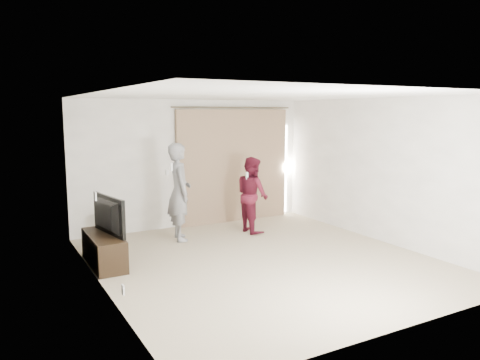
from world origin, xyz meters
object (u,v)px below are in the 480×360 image
object	(u,v)px
tv	(102,216)
person_woman	(252,195)
tv_console	(104,250)
person_man	(179,192)

from	to	relation	value
tv	person_woman	xyz separation A→B (m)	(3.04, 0.65, -0.03)
tv	person_woman	size ratio (longest dim) A/B	0.69
tv_console	tv	xyz separation A→B (m)	(0.00, 0.00, 0.54)
person_woman	tv	bearing A→B (deg)	-167.94
tv	person_man	distance (m)	1.77
tv_console	person_man	size ratio (longest dim) A/B	0.69
person_woman	tv_console	bearing A→B (deg)	-167.94
tv_console	tv	size ratio (longest dim) A/B	1.21
tv_console	person_woman	xyz separation A→B (m)	(3.04, 0.65, 0.50)
tv_console	person_woman	bearing A→B (deg)	12.06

